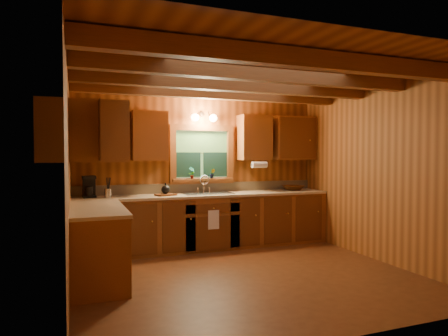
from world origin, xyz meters
TOP-DOWN VIEW (x-y plane):
  - room at (0.00, 0.00)m, footprint 4.20×4.20m
  - ceiling_beams at (0.00, 0.00)m, footprint 4.20×2.54m
  - base_cabinets at (-0.49, 1.28)m, footprint 4.20×2.22m
  - countertop at (-0.48, 1.29)m, footprint 4.20×2.24m
  - backsplash at (0.00, 1.89)m, footprint 4.20×0.02m
  - dishwasher_panel at (-1.47, 0.68)m, footprint 0.02×0.60m
  - upper_cabinets at (-0.56, 1.42)m, footprint 4.19×1.77m
  - window at (0.00, 1.87)m, footprint 1.12×0.08m
  - window_sill at (0.00, 1.82)m, footprint 1.06×0.14m
  - wall_sconce at (0.00, 1.75)m, footprint 0.45×0.21m
  - paper_towel_roll at (0.92, 1.53)m, footprint 0.27×0.11m
  - dish_towel at (0.00, 1.26)m, footprint 0.18×0.01m
  - sink at (0.00, 1.60)m, footprint 0.82×0.48m
  - coffee_maker at (-1.84, 1.69)m, footprint 0.18×0.23m
  - utensil_crock at (-1.57, 1.57)m, footprint 0.11×0.11m
  - cutting_board at (-0.70, 1.55)m, footprint 0.35×0.30m
  - teakettle at (-0.70, 1.55)m, footprint 0.14×0.14m
  - wicker_basket at (1.65, 1.64)m, footprint 0.38×0.38m
  - potted_plant_left at (-0.20, 1.79)m, footprint 0.12×0.10m
  - potted_plant_right at (0.16, 1.80)m, footprint 0.11×0.10m

SIDE VIEW (x-z plane):
  - base_cabinets at x=-0.49m, z-range 0.00..0.86m
  - dishwasher_panel at x=-1.47m, z-range 0.03..0.83m
  - dish_towel at x=0.00m, z-range 0.37..0.67m
  - sink at x=0.00m, z-range 0.64..1.07m
  - countertop at x=-0.48m, z-range 0.86..0.90m
  - cutting_board at x=-0.70m, z-range 0.90..0.93m
  - wicker_basket at x=1.65m, z-range 0.90..0.99m
  - utensil_crock at x=-1.57m, z-range 0.82..1.13m
  - backsplash at x=0.00m, z-range 0.90..1.06m
  - teakettle at x=-0.70m, z-range 0.91..1.08m
  - coffee_maker at x=-1.84m, z-range 0.90..1.22m
  - window_sill at x=0.00m, z-range 1.10..1.14m
  - potted_plant_right at x=0.16m, z-range 1.14..1.30m
  - potted_plant_left at x=-0.20m, z-range 1.14..1.34m
  - room at x=0.00m, z-range -0.80..3.40m
  - paper_towel_roll at x=0.92m, z-range 1.31..1.42m
  - window at x=0.00m, z-range 1.03..2.03m
  - upper_cabinets at x=-0.56m, z-range 1.45..2.23m
  - wall_sconce at x=0.00m, z-range 2.08..2.25m
  - ceiling_beams at x=0.00m, z-range 2.40..2.58m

